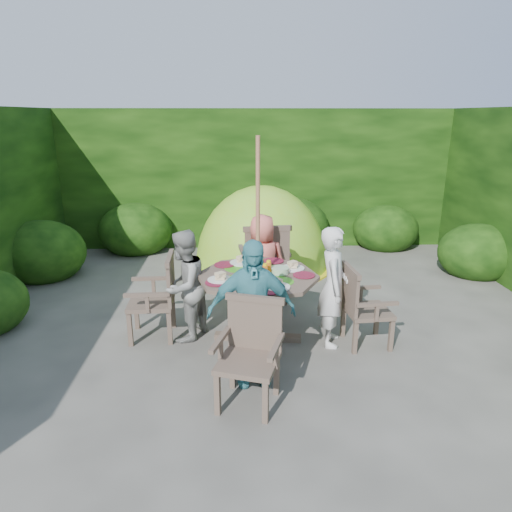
{
  "coord_description": "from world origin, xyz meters",
  "views": [
    {
      "loc": [
        -0.39,
        -4.77,
        2.39
      ],
      "look_at": [
        -0.16,
        0.18,
        0.85
      ],
      "focal_mm": 32.0,
      "sensor_mm": 36.0,
      "label": 1
    }
  ],
  "objects_px": {
    "child_left": "(184,286)",
    "dome_tent": "(261,265)",
    "garden_chair_right": "(361,306)",
    "garden_chair_back": "(265,262)",
    "parasol_pole": "(258,244)",
    "patio_table": "(258,285)",
    "garden_chair_left": "(158,296)",
    "child_back": "(262,264)",
    "child_right": "(333,287)",
    "garden_chair_front": "(250,351)",
    "child_front": "(252,313)"
  },
  "relations": [
    {
      "from": "parasol_pole",
      "to": "garden_chair_right",
      "type": "distance_m",
      "value": 1.28
    },
    {
      "from": "garden_chair_left",
      "to": "child_front",
      "type": "height_order",
      "value": "child_front"
    },
    {
      "from": "child_back",
      "to": "dome_tent",
      "type": "xyz_separation_m",
      "value": [
        0.1,
        1.81,
        -0.62
      ]
    },
    {
      "from": "child_front",
      "to": "child_right",
      "type": "bearing_deg",
      "value": 33.94
    },
    {
      "from": "patio_table",
      "to": "parasol_pole",
      "type": "relative_size",
      "value": 0.67
    },
    {
      "from": "parasol_pole",
      "to": "child_back",
      "type": "bearing_deg",
      "value": 83.12
    },
    {
      "from": "garden_chair_left",
      "to": "child_right",
      "type": "height_order",
      "value": "child_right"
    },
    {
      "from": "garden_chair_back",
      "to": "child_back",
      "type": "bearing_deg",
      "value": 73.64
    },
    {
      "from": "child_back",
      "to": "child_front",
      "type": "bearing_deg",
      "value": 76.35
    },
    {
      "from": "parasol_pole",
      "to": "child_left",
      "type": "relative_size",
      "value": 1.79
    },
    {
      "from": "child_right",
      "to": "child_back",
      "type": "bearing_deg",
      "value": 47.28
    },
    {
      "from": "garden_chair_back",
      "to": "garden_chair_front",
      "type": "bearing_deg",
      "value": 77.4
    },
    {
      "from": "patio_table",
      "to": "dome_tent",
      "type": "relative_size",
      "value": 0.53
    },
    {
      "from": "garden_chair_right",
      "to": "garden_chair_front",
      "type": "height_order",
      "value": "garden_chair_front"
    },
    {
      "from": "garden_chair_back",
      "to": "child_left",
      "type": "bearing_deg",
      "value": 40.6
    },
    {
      "from": "garden_chair_back",
      "to": "child_front",
      "type": "bearing_deg",
      "value": 76.93
    },
    {
      "from": "garden_chair_right",
      "to": "dome_tent",
      "type": "height_order",
      "value": "dome_tent"
    },
    {
      "from": "parasol_pole",
      "to": "dome_tent",
      "type": "height_order",
      "value": "parasol_pole"
    },
    {
      "from": "patio_table",
      "to": "garden_chair_right",
      "type": "distance_m",
      "value": 1.12
    },
    {
      "from": "parasol_pole",
      "to": "garden_chair_front",
      "type": "xyz_separation_m",
      "value": [
        -0.12,
        -1.1,
        -0.63
      ]
    },
    {
      "from": "parasol_pole",
      "to": "garden_chair_back",
      "type": "height_order",
      "value": "parasol_pole"
    },
    {
      "from": "child_right",
      "to": "child_back",
      "type": "distance_m",
      "value": 1.13
    },
    {
      "from": "garden_chair_front",
      "to": "child_back",
      "type": "bearing_deg",
      "value": 101.3
    },
    {
      "from": "garden_chair_back",
      "to": "child_right",
      "type": "distance_m",
      "value": 1.34
    },
    {
      "from": "child_front",
      "to": "dome_tent",
      "type": "distance_m",
      "value": 3.48
    },
    {
      "from": "garden_chair_left",
      "to": "dome_tent",
      "type": "distance_m",
      "value": 2.81
    },
    {
      "from": "child_back",
      "to": "garden_chair_back",
      "type": "bearing_deg",
      "value": -107.54
    },
    {
      "from": "garden_chair_back",
      "to": "child_right",
      "type": "bearing_deg",
      "value": 113.11
    },
    {
      "from": "garden_chair_right",
      "to": "child_right",
      "type": "distance_m",
      "value": 0.37
    },
    {
      "from": "garden_chair_front",
      "to": "child_back",
      "type": "height_order",
      "value": "child_back"
    },
    {
      "from": "patio_table",
      "to": "garden_chair_back",
      "type": "height_order",
      "value": "garden_chair_back"
    },
    {
      "from": "garden_chair_back",
      "to": "child_back",
      "type": "xyz_separation_m",
      "value": [
        -0.05,
        -0.29,
        0.07
      ]
    },
    {
      "from": "garden_chair_front",
      "to": "garden_chair_back",
      "type": "bearing_deg",
      "value": 100.72
    },
    {
      "from": "child_left",
      "to": "dome_tent",
      "type": "bearing_deg",
      "value": -177.08
    },
    {
      "from": "garden_chair_left",
      "to": "dome_tent",
      "type": "bearing_deg",
      "value": 150.37
    },
    {
      "from": "patio_table",
      "to": "child_back",
      "type": "xyz_separation_m",
      "value": [
        0.09,
        0.79,
        -0.02
      ]
    },
    {
      "from": "parasol_pole",
      "to": "child_front",
      "type": "distance_m",
      "value": 0.9
    },
    {
      "from": "child_left",
      "to": "dome_tent",
      "type": "height_order",
      "value": "dome_tent"
    },
    {
      "from": "child_left",
      "to": "child_back",
      "type": "distance_m",
      "value": 1.13
    },
    {
      "from": "garden_chair_back",
      "to": "child_back",
      "type": "relative_size",
      "value": 0.83
    },
    {
      "from": "garden_chair_front",
      "to": "dome_tent",
      "type": "distance_m",
      "value": 3.74
    },
    {
      "from": "garden_chair_right",
      "to": "garden_chair_back",
      "type": "height_order",
      "value": "garden_chair_back"
    },
    {
      "from": "parasol_pole",
      "to": "garden_chair_back",
      "type": "bearing_deg",
      "value": 82.08
    },
    {
      "from": "dome_tent",
      "to": "child_left",
      "type": "bearing_deg",
      "value": -91.99
    },
    {
      "from": "garden_chair_right",
      "to": "child_left",
      "type": "height_order",
      "value": "child_left"
    },
    {
      "from": "child_back",
      "to": "dome_tent",
      "type": "relative_size",
      "value": 0.45
    },
    {
      "from": "garden_chair_front",
      "to": "patio_table",
      "type": "bearing_deg",
      "value": 101.39
    },
    {
      "from": "child_right",
      "to": "dome_tent",
      "type": "height_order",
      "value": "dome_tent"
    },
    {
      "from": "garden_chair_front",
      "to": "child_right",
      "type": "xyz_separation_m",
      "value": [
        0.91,
        1.0,
        0.18
      ]
    },
    {
      "from": "garden_chair_front",
      "to": "child_back",
      "type": "relative_size",
      "value": 0.71
    }
  ]
}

